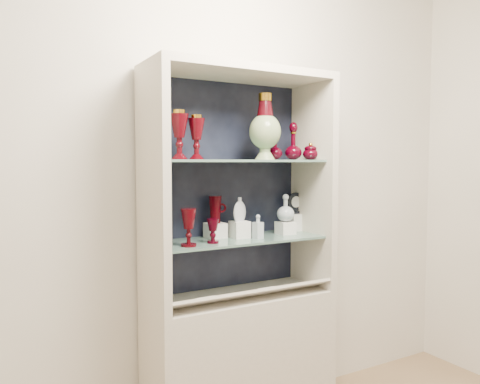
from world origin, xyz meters
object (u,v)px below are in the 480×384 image
enamel_urn (265,127)px  ruby_decanter_b (293,140)px  lidded_bowl (310,151)px  flat_flask (240,209)px  ruby_pitcher (215,209)px  ruby_goblet_tall (189,228)px  cameo_medallion (295,203)px  pedestal_lamp_right (179,135)px  ruby_goblet_small (213,231)px  cobalt_goblet (163,230)px  pedestal_lamp_left (196,137)px  clear_square_bottle (258,227)px  clear_round_decanter (286,209)px  ruby_decanter_a (275,141)px

enamel_urn → ruby_decanter_b: bearing=11.8°
lidded_bowl → flat_flask: bearing=171.3°
enamel_urn → ruby_pitcher: enamel_urn is taller
ruby_decanter_b → ruby_goblet_tall: bearing=-172.9°
cameo_medallion → pedestal_lamp_right: bearing=-171.2°
ruby_goblet_tall → ruby_goblet_small: size_ratio=1.49×
cameo_medallion → cobalt_goblet: bearing=-172.4°
cobalt_goblet → pedestal_lamp_left: bearing=0.4°
pedestal_lamp_left → ruby_decanter_b: bearing=3.9°
enamel_urn → cobalt_goblet: (-0.58, 0.00, -0.51)m
flat_flask → lidded_bowl: bearing=-29.3°
flat_flask → pedestal_lamp_right: bearing=169.0°
cameo_medallion → clear_square_bottle: bearing=-158.5°
pedestal_lamp_left → cameo_medallion: (0.70, 0.13, -0.36)m
ruby_pitcher → clear_round_decanter: (0.41, -0.08, -0.01)m
lidded_bowl → cameo_medallion: size_ratio=0.76×
cameo_medallion → clear_round_decanter: bearing=-147.9°
pedestal_lamp_left → cobalt_goblet: pedestal_lamp_left is taller
enamel_urn → clear_square_bottle: enamel_urn is taller
pedestal_lamp_right → clear_square_bottle: (0.44, -0.01, -0.47)m
ruby_decanter_b → clear_round_decanter: size_ratio=1.50×
pedestal_lamp_right → cobalt_goblet: pedestal_lamp_right is taller
cobalt_goblet → flat_flask: size_ratio=1.23×
ruby_decanter_a → cameo_medallion: 0.41m
ruby_pitcher → ruby_goblet_small: bearing=-104.2°
pedestal_lamp_left → ruby_pitcher: 0.43m
ruby_goblet_small → ruby_pitcher: size_ratio=0.84×
ruby_decanter_b → ruby_goblet_small: bearing=-173.4°
ruby_pitcher → flat_flask: (0.11, -0.07, 0.00)m
ruby_decanter_b → pedestal_lamp_left: bearing=-176.1°
clear_square_bottle → ruby_decanter_a: bearing=26.9°
pedestal_lamp_right → clear_round_decanter: (0.66, 0.05, -0.39)m
pedestal_lamp_left → ruby_pitcher: bearing=37.3°
ruby_pitcher → flat_flask: bearing=-14.4°
pedestal_lamp_right → cameo_medallion: size_ratio=1.81×
lidded_bowl → flat_flask: size_ratio=0.75×
pedestal_lamp_left → ruby_decanter_b: (0.62, 0.04, 0.00)m
ruby_pitcher → enamel_urn: bearing=-12.5°
flat_flask → ruby_pitcher: bearing=128.7°
pedestal_lamp_left → ruby_goblet_tall: bearing=-146.3°
ruby_pitcher → cameo_medallion: (0.54, 0.01, 0.01)m
pedestal_lamp_right → clear_square_bottle: pedestal_lamp_right is taller
pedestal_lamp_right → cameo_medallion: pedestal_lamp_right is taller
pedestal_lamp_right → ruby_goblet_tall: size_ratio=1.30×
pedestal_lamp_left → pedestal_lamp_right: (-0.09, -0.01, 0.01)m
ruby_decanter_a → clear_round_decanter: bearing=-19.1°
lidded_bowl → ruby_goblet_small: (-0.62, -0.01, -0.41)m
pedestal_lamp_left → ruby_decanter_b: ruby_decanter_b is taller
ruby_decanter_a → flat_flask: size_ratio=1.60×
clear_square_bottle → cobalt_goblet: bearing=178.7°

